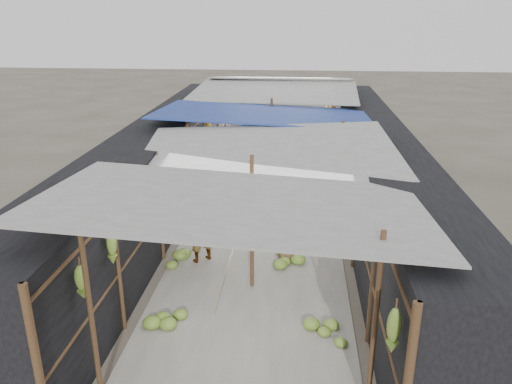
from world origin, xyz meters
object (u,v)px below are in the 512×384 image
(crate_near, at_px, (309,222))
(shopper_blue, at_px, (255,190))
(vendor_elderly, at_px, (200,226))
(vendor_seated, at_px, (293,195))
(black_basin, at_px, (330,202))

(crate_near, height_order, shopper_blue, shopper_blue)
(crate_near, xyz_separation_m, shopper_blue, (-1.36, 0.63, 0.57))
(crate_near, xyz_separation_m, vendor_elderly, (-2.26, -1.87, 0.65))
(vendor_seated, bearing_deg, vendor_elderly, -65.30)
(vendor_elderly, distance_m, shopper_blue, 2.66)
(crate_near, relative_size, shopper_blue, 0.37)
(black_basin, relative_size, vendor_elderly, 0.34)
(crate_near, bearing_deg, vendor_elderly, -119.23)
(black_basin, distance_m, vendor_elderly, 4.58)
(shopper_blue, height_order, vendor_seated, shopper_blue)
(black_basin, xyz_separation_m, vendor_seated, (-1.01, -0.38, 0.31))
(vendor_elderly, bearing_deg, crate_near, 179.82)
(vendor_elderly, bearing_deg, shopper_blue, -149.49)
(vendor_elderly, height_order, vendor_seated, vendor_elderly)
(black_basin, bearing_deg, crate_near, -109.91)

